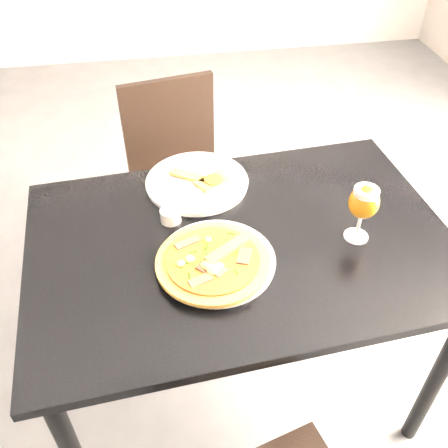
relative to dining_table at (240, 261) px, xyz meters
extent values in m
plane|color=#515154|center=(-0.26, 0.06, -0.66)|extent=(6.00, 6.00, 0.00)
cube|color=black|center=(0.00, 0.00, 0.08)|extent=(1.25, 0.88, 0.03)
cylinder|color=black|center=(0.56, -0.30, -0.30)|extent=(0.05, 0.05, 0.72)
cylinder|color=black|center=(-0.56, 0.30, -0.30)|extent=(0.05, 0.05, 0.72)
cylinder|color=black|center=(0.52, 0.38, -0.30)|extent=(0.05, 0.05, 0.72)
cube|color=black|center=(-0.11, 0.63, -0.23)|extent=(0.47, 0.47, 0.04)
cylinder|color=black|center=(-0.24, 0.44, -0.45)|extent=(0.03, 0.03, 0.41)
cylinder|color=black|center=(0.08, 0.50, -0.45)|extent=(0.03, 0.03, 0.41)
cylinder|color=black|center=(-0.30, 0.76, -0.45)|extent=(0.03, 0.03, 0.41)
cylinder|color=black|center=(0.02, 0.82, -0.45)|extent=(0.03, 0.03, 0.41)
cube|color=black|center=(-0.14, 0.80, 0.01)|extent=(0.38, 0.10, 0.40)
cylinder|color=white|center=(-0.08, -0.08, 0.10)|extent=(0.38, 0.38, 0.02)
cylinder|color=olive|center=(-0.10, -0.10, 0.11)|extent=(0.30, 0.30, 0.01)
cylinder|color=red|center=(-0.10, -0.10, 0.12)|extent=(0.25, 0.25, 0.01)
cube|color=#502C22|center=(-0.06, -0.10, 0.13)|extent=(0.06, 0.03, 0.00)
cube|color=#502C22|center=(-0.08, -0.05, 0.13)|extent=(0.05, 0.07, 0.00)
cube|color=#502C22|center=(-0.16, -0.05, 0.13)|extent=(0.07, 0.06, 0.00)
cube|color=#502C22|center=(-0.12, -0.12, 0.13)|extent=(0.07, 0.06, 0.00)
cube|color=#502C22|center=(-0.08, -0.15, 0.13)|extent=(0.05, 0.07, 0.00)
ellipsoid|color=#F0CF4E|center=(-0.08, -0.09, 0.13)|extent=(0.03, 0.03, 0.01)
ellipsoid|color=#F0CF4E|center=(-0.08, -0.02, 0.13)|extent=(0.03, 0.03, 0.01)
ellipsoid|color=#F0CF4E|center=(-0.11, -0.08, 0.13)|extent=(0.03, 0.03, 0.01)
ellipsoid|color=#F0CF4E|center=(-0.17, -0.10, 0.13)|extent=(0.03, 0.03, 0.01)
ellipsoid|color=#F0CF4E|center=(-0.11, -0.12, 0.13)|extent=(0.03, 0.03, 0.01)
ellipsoid|color=#F0CF4E|center=(-0.08, -0.17, 0.13)|extent=(0.03, 0.03, 0.01)
ellipsoid|color=#F0CF4E|center=(-0.08, -0.11, 0.13)|extent=(0.03, 0.03, 0.01)
cube|color=#114D0D|center=(-0.09, -0.08, 0.13)|extent=(0.01, 0.02, 0.00)
cube|color=#114D0D|center=(-0.10, -0.05, 0.13)|extent=(0.00, 0.02, 0.00)
cube|color=#114D0D|center=(-0.13, -0.03, 0.13)|extent=(0.01, 0.02, 0.00)
cube|color=#114D0D|center=(-0.12, -0.08, 0.13)|extent=(0.02, 0.02, 0.00)
cube|color=#114D0D|center=(-0.16, -0.08, 0.13)|extent=(0.02, 0.01, 0.00)
cube|color=#114D0D|center=(-0.11, -0.10, 0.13)|extent=(0.02, 0.01, 0.00)
cube|color=#114D0D|center=(-0.14, -0.13, 0.13)|extent=(0.02, 0.01, 0.00)
cube|color=#114D0D|center=(-0.14, -0.17, 0.13)|extent=(0.01, 0.02, 0.00)
cube|color=#114D0D|center=(-0.10, -0.13, 0.13)|extent=(0.01, 0.02, 0.00)
cube|color=#114D0D|center=(-0.08, -0.16, 0.13)|extent=(0.01, 0.02, 0.00)
cube|color=#114D0D|center=(-0.09, -0.11, 0.13)|extent=(0.02, 0.02, 0.00)
cube|color=#114D0D|center=(-0.05, -0.12, 0.13)|extent=(0.02, 0.01, 0.00)
cube|color=#114D0D|center=(-0.02, -0.10, 0.13)|extent=(0.02, 0.00, 0.00)
cube|color=#114D0D|center=(-0.07, -0.09, 0.13)|extent=(0.02, 0.01, 0.00)
cube|color=#114D0D|center=(-0.05, -0.05, 0.13)|extent=(0.02, 0.02, 0.00)
cube|color=olive|center=(-0.06, -0.07, 0.13)|extent=(0.14, 0.10, 0.01)
cylinder|color=white|center=(-0.09, 0.27, 0.10)|extent=(0.34, 0.34, 0.02)
cube|color=olive|center=(-0.11, 0.29, 0.11)|extent=(0.12, 0.10, 0.01)
cube|color=olive|center=(-0.04, 0.25, 0.11)|extent=(0.12, 0.11, 0.01)
cylinder|color=red|center=(-0.04, 0.25, 0.12)|extent=(0.06, 0.06, 0.00)
cube|color=olive|center=(-0.06, 0.03, 0.09)|extent=(0.11, 0.04, 0.01)
cylinder|color=beige|center=(-0.19, 0.11, 0.11)|extent=(0.06, 0.06, 0.04)
cylinder|color=yellow|center=(-0.19, 0.11, 0.12)|extent=(0.05, 0.05, 0.01)
cylinder|color=silver|center=(0.32, -0.05, 0.09)|extent=(0.07, 0.07, 0.00)
cylinder|color=silver|center=(0.32, -0.05, 0.13)|extent=(0.01, 0.01, 0.07)
ellipsoid|color=#8C510D|center=(0.32, -0.05, 0.22)|extent=(0.08, 0.08, 0.10)
cylinder|color=silver|center=(0.32, -0.05, 0.25)|extent=(0.07, 0.07, 0.02)
camera|label=1|loc=(-0.22, -1.01, 1.07)|focal=40.00mm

